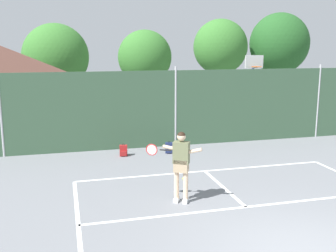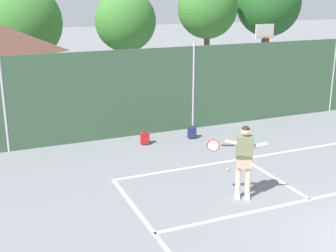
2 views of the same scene
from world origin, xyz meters
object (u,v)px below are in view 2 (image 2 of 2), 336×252
at_px(basketball_hoop, 263,53).
at_px(tennis_ball, 228,169).
at_px(tennis_player, 244,156).
at_px(backpack_red, 145,139).
at_px(backpack_navy, 192,133).

bearing_deg(basketball_hoop, tennis_ball, -130.55).
bearing_deg(tennis_player, backpack_red, 99.28).
relative_size(basketball_hoop, tennis_ball, 53.79).
xyz_separation_m(tennis_ball, backpack_red, (-1.36, 3.09, 0.16)).
bearing_deg(tennis_player, basketball_hoop, 53.20).
xyz_separation_m(basketball_hoop, backpack_navy, (-4.91, -3.11, -2.12)).
xyz_separation_m(tennis_player, backpack_navy, (0.95, 4.72, -0.92)).
height_order(basketball_hoop, backpack_red, basketball_hoop).
distance_m(tennis_player, backpack_red, 4.91).
distance_m(basketball_hoop, tennis_player, 9.85).
distance_m(basketball_hoop, backpack_red, 7.61).
bearing_deg(backpack_navy, tennis_ball, -96.77).
relative_size(basketball_hoop, backpack_navy, 7.67).
bearing_deg(basketball_hoop, backpack_red, -155.16).
distance_m(tennis_ball, backpack_red, 3.38).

